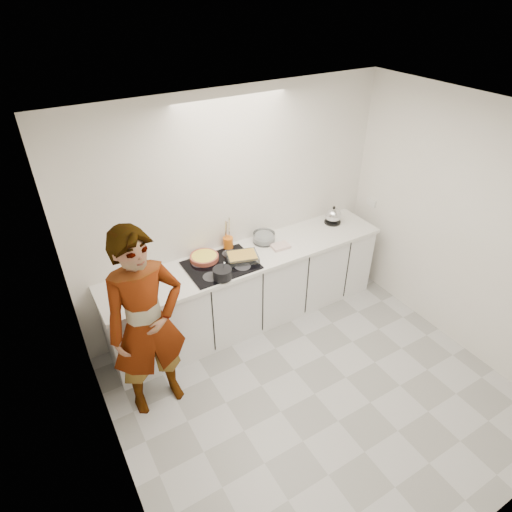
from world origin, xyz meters
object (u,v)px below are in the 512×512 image
tart_dish (204,257)px  hob (221,265)px  saucepan (222,273)px  utensil_crock (228,243)px  baking_dish (242,257)px  cook (147,325)px  kettle (333,216)px  mixing_bowl (264,238)px

tart_dish → hob: bearing=-58.6°
saucepan → utensil_crock: size_ratio=1.61×
baking_dish → utensil_crock: size_ratio=2.77×
saucepan → cook: cook is taller
kettle → utensil_crock: bearing=174.3°
hob → cook: size_ratio=0.38×
mixing_bowl → baking_dish: bearing=-152.7°
baking_dish → kettle: size_ratio=1.49×
mixing_bowl → cook: (-1.60, -0.69, -0.02)m
cook → saucepan: bearing=16.9°
baking_dish → cook: 1.30m
saucepan → utensil_crock: saucepan is taller
mixing_bowl → kettle: 0.95m
hob → mixing_bowl: bearing=15.3°
mixing_bowl → utensil_crock: 0.42m
utensil_crock → saucepan: bearing=-123.3°
baking_dish → kettle: (1.35, 0.16, 0.05)m
tart_dish → baking_dish: size_ratio=0.82×
mixing_bowl → cook: bearing=-156.7°
tart_dish → baking_dish: baking_dish is taller
saucepan → mixing_bowl: (0.72, 0.39, -0.01)m
hob → baking_dish: 0.24m
tart_dish → utensil_crock: utensil_crock is taller
mixing_bowl → cook: 1.74m
tart_dish → cook: (-0.86, -0.69, -0.00)m
saucepan → cook: bearing=-161.0°
saucepan → mixing_bowl: bearing=28.2°
mixing_bowl → utensil_crock: bearing=168.0°
kettle → cook: bearing=-165.9°
hob → utensil_crock: 0.35m
baking_dish → hob: bearing=172.3°
mixing_bowl → kettle: kettle is taller
baking_dish → mixing_bowl: mixing_bowl is taller
utensil_crock → mixing_bowl: bearing=-12.0°
utensil_crock → tart_dish: bearing=-165.7°
mixing_bowl → hob: bearing=-164.7°
hob → tart_dish: 0.21m
hob → baking_dish: bearing=-7.7°
hob → kettle: size_ratio=2.80×
baking_dish → cook: (-1.20, -0.48, -0.01)m
kettle → saucepan: bearing=-168.6°
baking_dish → mixing_bowl: size_ratio=1.18×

